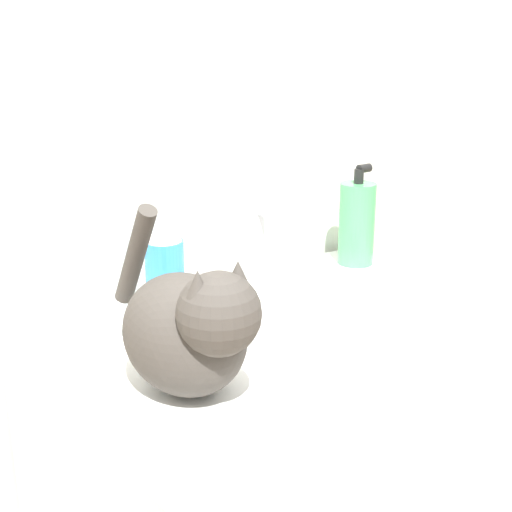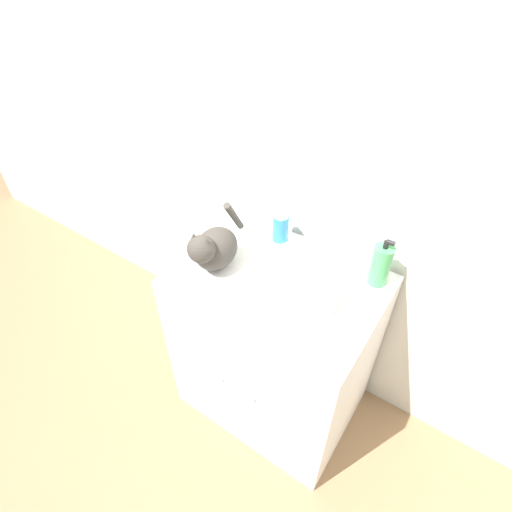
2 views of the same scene
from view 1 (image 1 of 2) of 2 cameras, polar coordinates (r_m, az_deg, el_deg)
The scene contains 6 objects.
wall_back at distance 1.38m, azimuth -5.49°, elevation 12.93°, with size 6.00×0.05×2.50m.
sink_basin at distance 1.22m, azimuth 6.08°, elevation -4.69°, with size 0.40×0.40×0.04m.
faucet at distance 1.35m, azimuth 0.34°, elevation 0.08°, with size 0.18×0.09×0.17m.
cat at distance 0.96m, azimuth -5.33°, elevation -5.74°, with size 0.16×0.33×0.25m.
soap_bottle at distance 1.52m, azimuth 8.07°, elevation 2.65°, with size 0.08×0.08×0.21m.
spray_bottle at distance 1.27m, azimuth -7.31°, elevation -0.83°, with size 0.07×0.07×0.16m.
Camera 1 is at (-0.70, -0.55, 1.37)m, focal length 50.00 mm.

